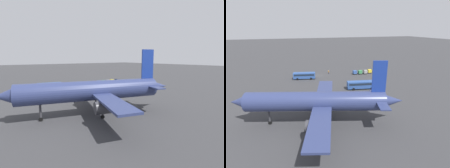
% 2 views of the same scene
% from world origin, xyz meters
% --- Properties ---
extents(ground_plane, '(600.00, 600.00, 0.00)m').
position_xyz_m(ground_plane, '(0.00, 0.00, 0.00)').
color(ground_plane, '#38383A').
extents(airplane, '(42.28, 36.17, 16.50)m').
position_xyz_m(airplane, '(9.92, 45.69, 6.21)').
color(airplane, navy).
rests_on(airplane, ground).
extents(shuttle_bus_near, '(10.64, 4.90, 3.15)m').
position_xyz_m(shuttle_bus_near, '(7.80, 3.87, 1.89)').
color(shuttle_bus_near, '#2D5199').
rests_on(shuttle_bus_near, ground).
extents(shuttle_bus_far, '(12.38, 4.84, 3.21)m').
position_xyz_m(shuttle_bus_far, '(-12.39, 25.01, 1.93)').
color(shuttle_bus_far, '#2D5199').
rests_on(shuttle_bus_far, ground).
extents(baggage_tug, '(2.40, 1.63, 2.10)m').
position_xyz_m(baggage_tug, '(-30.48, 3.65, 0.94)').
color(baggage_tug, white).
rests_on(baggage_tug, ground).
extents(worker_person, '(0.38, 0.38, 1.74)m').
position_xyz_m(worker_person, '(-5.85, -2.17, 0.87)').
color(worker_person, '#1E1E2D').
rests_on(worker_person, ground).
extents(cargo_cart_yellow, '(2.02, 1.71, 2.06)m').
position_xyz_m(cargo_cart_yellow, '(-26.98, 3.86, 1.19)').
color(cargo_cart_yellow, '#38383D').
rests_on(cargo_cart_yellow, ground).
extents(cargo_cart_grey, '(2.02, 1.71, 2.06)m').
position_xyz_m(cargo_cart_grey, '(-24.14, 4.50, 1.19)').
color(cargo_cart_grey, '#38383D').
rests_on(cargo_cart_grey, ground).
extents(cargo_cart_green, '(2.02, 1.71, 2.06)m').
position_xyz_m(cargo_cart_green, '(-21.30, 4.09, 1.19)').
color(cargo_cart_green, '#38383D').
rests_on(cargo_cart_green, ground).
extents(cargo_cart_blue, '(2.02, 1.71, 2.06)m').
position_xyz_m(cargo_cart_blue, '(-18.47, 3.66, 1.19)').
color(cargo_cart_blue, '#38383D').
rests_on(cargo_cart_blue, ground).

